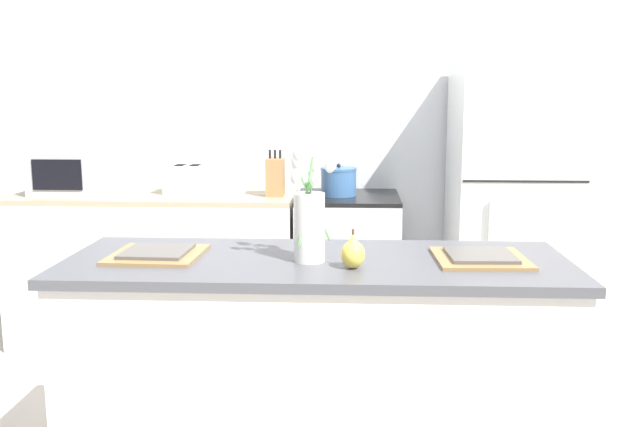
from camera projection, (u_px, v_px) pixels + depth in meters
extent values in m
cube|color=silver|center=(333.00, 117.00, 4.31)|extent=(5.20, 0.08, 2.70)
cube|color=silver|center=(317.00, 383.00, 2.50)|extent=(1.76, 0.62, 0.88)
cube|color=#4C4C51|center=(317.00, 263.00, 2.42)|extent=(1.80, 0.66, 0.03)
cube|color=silver|center=(157.00, 270.00, 4.13)|extent=(1.68, 0.60, 0.87)
cube|color=tan|center=(154.00, 197.00, 4.05)|extent=(1.68, 0.60, 0.03)
cube|color=#B2B5B7|center=(347.00, 272.00, 4.07)|extent=(0.60, 0.60, 0.88)
cube|color=black|center=(348.00, 197.00, 3.99)|extent=(0.60, 0.60, 0.02)
cube|color=black|center=(347.00, 291.00, 3.78)|extent=(0.42, 0.01, 0.29)
cube|color=white|center=(510.00, 208.00, 3.96)|extent=(0.68, 0.64, 1.67)
cube|color=black|center=(526.00, 181.00, 3.61)|extent=(0.67, 0.01, 0.01)
cylinder|color=#B2B5B7|center=(487.00, 267.00, 3.68)|extent=(0.02, 0.02, 0.72)
cylinder|color=silver|center=(309.00, 227.00, 2.36)|extent=(0.11, 0.11, 0.24)
cylinder|color=#569E4C|center=(314.00, 206.00, 2.35)|extent=(0.12, 0.03, 0.25)
ellipsoid|color=white|center=(330.00, 164.00, 2.33)|extent=(0.04, 0.04, 0.06)
cylinder|color=#569E4C|center=(312.00, 207.00, 2.37)|extent=(0.02, 0.04, 0.26)
ellipsoid|color=white|center=(315.00, 165.00, 2.36)|extent=(0.04, 0.04, 0.05)
cylinder|color=#569E4C|center=(307.00, 205.00, 2.36)|extent=(0.07, 0.10, 0.26)
ellipsoid|color=white|center=(298.00, 161.00, 2.38)|extent=(0.05, 0.05, 0.07)
cylinder|color=#569E4C|center=(302.00, 213.00, 2.35)|extent=(0.05, 0.01, 0.22)
ellipsoid|color=white|center=(296.00, 177.00, 2.33)|extent=(0.04, 0.04, 0.06)
cylinder|color=#569E4C|center=(306.00, 201.00, 2.33)|extent=(0.05, 0.07, 0.30)
ellipsoid|color=white|center=(298.00, 153.00, 2.27)|extent=(0.03, 0.03, 0.05)
cylinder|color=#569E4C|center=(311.00, 214.00, 2.35)|extent=(0.05, 0.06, 0.21)
ellipsoid|color=white|center=(316.00, 180.00, 2.30)|extent=(0.04, 0.04, 0.05)
ellipsoid|color=#E5CC4C|center=(353.00, 255.00, 2.28)|extent=(0.08, 0.08, 0.09)
cone|color=#E5CC4C|center=(353.00, 239.00, 2.27)|extent=(0.05, 0.05, 0.04)
cylinder|color=brown|center=(353.00, 232.00, 2.27)|extent=(0.01, 0.01, 0.02)
cube|color=olive|center=(157.00, 255.00, 2.46)|extent=(0.33, 0.33, 0.01)
cube|color=#514C47|center=(157.00, 251.00, 2.45)|extent=(0.24, 0.24, 0.01)
cube|color=olive|center=(480.00, 258.00, 2.40)|extent=(0.33, 0.33, 0.01)
cube|color=#514C47|center=(480.00, 255.00, 2.40)|extent=(0.24, 0.24, 0.01)
cube|color=silver|center=(188.00, 180.00, 4.05)|extent=(0.26, 0.18, 0.17)
cube|color=black|center=(180.00, 165.00, 4.04)|extent=(0.05, 0.11, 0.01)
cube|color=black|center=(195.00, 165.00, 4.04)|extent=(0.05, 0.11, 0.01)
cube|color=black|center=(165.00, 175.00, 4.06)|extent=(0.02, 0.02, 0.02)
cylinder|color=#386093|center=(339.00, 183.00, 3.98)|extent=(0.21, 0.21, 0.15)
cylinder|color=#386093|center=(339.00, 169.00, 3.97)|extent=(0.21, 0.21, 0.01)
sphere|color=black|center=(339.00, 166.00, 3.96)|extent=(0.02, 0.02, 0.02)
cube|color=#B7BABC|center=(77.00, 171.00, 4.05)|extent=(0.48, 0.36, 0.27)
cube|color=black|center=(57.00, 175.00, 3.87)|extent=(0.29, 0.01, 0.18)
cube|color=#A37547|center=(275.00, 177.00, 3.96)|extent=(0.10, 0.14, 0.22)
cylinder|color=black|center=(270.00, 154.00, 3.94)|extent=(0.01, 0.01, 0.05)
cylinder|color=black|center=(275.00, 154.00, 3.94)|extent=(0.01, 0.01, 0.05)
cylinder|color=black|center=(280.00, 154.00, 3.94)|extent=(0.01, 0.01, 0.05)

